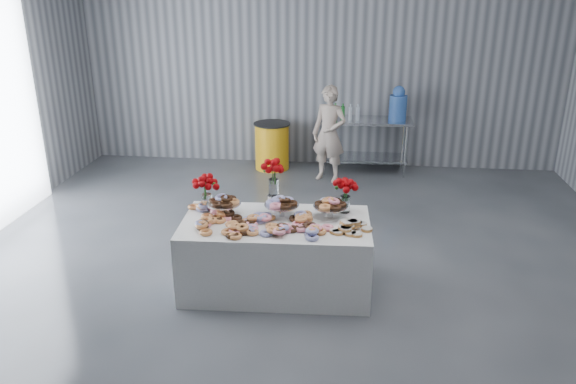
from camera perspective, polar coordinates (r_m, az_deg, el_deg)
name	(u,v)px	position (r m, az deg, el deg)	size (l,w,h in m)	color
ground	(291,296)	(5.84, 0.27, -10.55)	(9.00, 9.00, 0.00)	#36383D
room_walls	(261,28)	(5.11, -2.77, 16.27)	(8.04, 9.04, 4.02)	gray
display_table	(276,255)	(5.83, -1.24, -6.40)	(1.90, 1.00, 0.75)	white
prep_table	(365,136)	(9.38, 7.84, 5.68)	(1.50, 0.60, 0.90)	silver
donut_mounds	(275,220)	(5.61, -1.34, -2.82)	(1.80, 0.80, 0.09)	#D99B4F
cake_stand_left	(224,202)	(5.82, -6.54, -1.01)	(0.36, 0.36, 0.17)	silver
cake_stand_mid	(282,203)	(5.75, -0.65, -1.17)	(0.36, 0.36, 0.17)	silver
cake_stand_right	(331,205)	(5.73, 4.34, -1.29)	(0.36, 0.36, 0.17)	silver
danish_pile	(351,225)	(5.50, 6.41, -3.34)	(0.48, 0.48, 0.11)	silver
bouquet_left	(206,184)	(5.90, -8.34, 0.82)	(0.26, 0.26, 0.42)	white
bouquet_right	(345,186)	(5.82, 5.86, 0.65)	(0.26, 0.26, 0.42)	white
bouquet_center	(274,175)	(5.86, -1.47, 1.76)	(0.26, 0.26, 0.57)	silver
water_jug	(398,105)	(9.29, 11.12, 8.70)	(0.28, 0.28, 0.55)	#4078DB
drink_bottles	(346,112)	(9.18, 5.96, 8.11)	(0.54, 0.08, 0.27)	#268C33
person	(329,134)	(8.88, 4.20, 5.90)	(0.55, 0.36, 1.52)	#CC8C93
trash_barrel	(272,146)	(9.53, -1.63, 4.71)	(0.62, 0.62, 0.79)	orange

